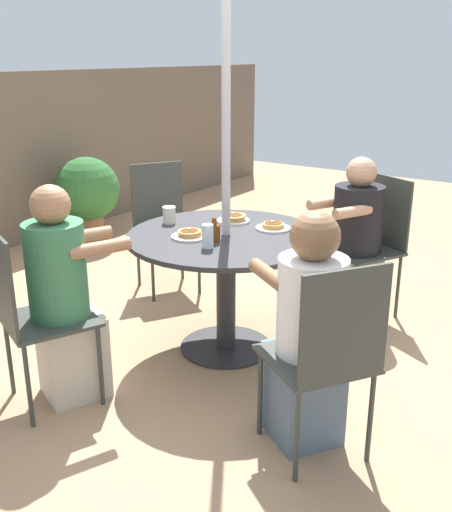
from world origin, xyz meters
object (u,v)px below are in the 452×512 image
object	(u,v)px
pancake_plate_c	(190,235)
patio_chair_east	(373,237)
patio_chair_north	(328,351)
diner_west	(64,302)
patio_table	(226,258)
syrup_bottle	(214,232)
patio_chair_west	(30,309)
pancake_plate_b	(273,227)
drinking_glass_a	(208,236)
diner_north	(307,338)
pancake_plate_a	(233,219)
patio_chair_south	(163,219)
diner_east	(353,246)
coffee_cup	(169,215)
potted_shrub	(87,192)

from	to	relation	value
pancake_plate_c	patio_chair_east	bearing A→B (deg)	-28.31
patio_chair_north	diner_west	size ratio (longest dim) A/B	0.83
patio_table	syrup_bottle	bearing A→B (deg)	-170.72
patio_chair_west	pancake_plate_b	distance (m)	1.50
syrup_bottle	drinking_glass_a	size ratio (longest dim) A/B	1.05
diner_north	drinking_glass_a	distance (m)	0.87
patio_chair_east	pancake_plate_c	bearing A→B (deg)	88.27
pancake_plate_a	pancake_plate_b	bearing A→B (deg)	-91.39
patio_chair_south	pancake_plate_c	distance (m)	1.20
patio_chair_south	drinking_glass_a	xyz separation A→B (m)	(-0.89, -1.07, 0.26)
syrup_bottle	diner_east	bearing A→B (deg)	-21.90
diner_north	pancake_plate_c	distance (m)	1.07
coffee_cup	drinking_glass_a	distance (m)	0.57
diner_north	potted_shrub	xyz separation A→B (m)	(1.72, 3.25, -0.05)
diner_north	patio_chair_south	world-z (taller)	diner_north
patio_table	pancake_plate_c	xyz separation A→B (m)	(-0.18, 0.14, 0.17)
potted_shrub	pancake_plate_c	bearing A→B (deg)	-120.39
patio_chair_north	pancake_plate_a	bearing A→B (deg)	84.12
patio_chair_south	diner_west	xyz separation A→B (m)	(-1.54, -0.62, -0.01)
pancake_plate_a	patio_chair_west	bearing A→B (deg)	165.49
diner_north	patio_chair_north	bearing A→B (deg)	-90.00
patio_chair_north	drinking_glass_a	bearing A→B (deg)	100.99
patio_chair_east	patio_chair_south	xyz separation A→B (m)	(-0.44, 1.54, 0.00)
diner_east	syrup_bottle	distance (m)	1.17
diner_west	pancake_plate_a	world-z (taller)	diner_west
drinking_glass_a	diner_east	bearing A→B (deg)	-18.37
diner_west	drinking_glass_a	world-z (taller)	diner_west
coffee_cup	syrup_bottle	bearing A→B (deg)	-109.19
syrup_bottle	diner_west	bearing A→B (deg)	151.39
pancake_plate_a	drinking_glass_a	distance (m)	0.56
diner_north	patio_chair_east	distance (m)	1.65
syrup_bottle	diner_north	bearing A→B (deg)	-116.81
patio_chair_east	diner_west	distance (m)	2.19
patio_chair_south	pancake_plate_a	distance (m)	0.99
patio_table	diner_north	bearing A→B (deg)	-124.11
diner_north	potted_shrub	distance (m)	3.68
patio_chair_west	patio_chair_north	bearing A→B (deg)	39.47
patio_chair_west	diner_west	bearing A→B (deg)	90.00
patio_chair_west	patio_chair_south	bearing A→B (deg)	130.81
diner_north	pancake_plate_b	world-z (taller)	diner_north
pancake_plate_c	pancake_plate_a	bearing A→B (deg)	-2.72
diner_east	pancake_plate_a	distance (m)	0.89
pancake_plate_b	potted_shrub	xyz separation A→B (m)	(0.91, 2.60, -0.28)
syrup_bottle	drinking_glass_a	bearing A→B (deg)	-163.03
patio_table	potted_shrub	distance (m)	2.69
patio_table	drinking_glass_a	world-z (taller)	drinking_glass_a
patio_table	diner_west	distance (m)	1.01
patio_chair_east	pancake_plate_c	world-z (taller)	patio_chair_east
patio_chair_north	syrup_bottle	xyz separation A→B (m)	(0.51, 0.95, 0.25)
patio_table	syrup_bottle	distance (m)	0.26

